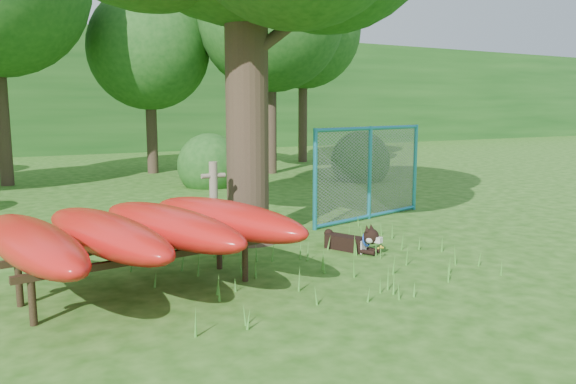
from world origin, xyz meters
TOP-DOWN VIEW (x-y plane):
  - ground at (0.00, 0.00)m, footprint 80.00×80.00m
  - wooden_post at (-0.58, 2.15)m, footprint 0.38×0.13m
  - kayak_rack at (-2.10, 0.73)m, footprint 3.68×3.28m
  - husky_dog at (1.32, 1.09)m, footprint 0.57×1.01m
  - fence_section at (3.09, 3.06)m, footprint 3.10×0.82m
  - wildflower_clump at (1.39, 0.54)m, footprint 0.09×0.08m
  - bg_tree_c at (1.50, 13.00)m, footprint 4.00×4.00m
  - bg_tree_d at (5.00, 11.00)m, footprint 4.80×4.80m
  - bg_tree_e at (8.00, 14.00)m, footprint 4.60×4.60m
  - shrub_right at (6.50, 8.00)m, footprint 1.80×1.80m
  - shrub_mid at (2.00, 9.00)m, footprint 1.80×1.80m
  - wooded_hillside at (0.00, 28.00)m, footprint 80.00×12.00m

SIDE VIEW (x-z plane):
  - ground at x=0.00m, z-range 0.00..0.00m
  - shrub_right at x=6.50m, z-range -0.90..0.90m
  - shrub_mid at x=2.00m, z-range -0.90..0.90m
  - wildflower_clump at x=1.39m, z-range 0.06..0.26m
  - husky_dog at x=1.32m, z-range -0.07..0.40m
  - wooden_post at x=-0.58m, z-range 0.04..1.44m
  - kayak_rack at x=-2.10m, z-range 0.27..1.28m
  - fence_section at x=3.09m, z-range -0.61..2.47m
  - wooded_hillside at x=0.00m, z-range 0.00..6.00m
  - bg_tree_c at x=1.50m, z-range 1.05..7.17m
  - bg_tree_d at x=5.00m, z-range 1.33..8.83m
  - bg_tree_e at x=8.00m, z-range 1.46..9.01m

